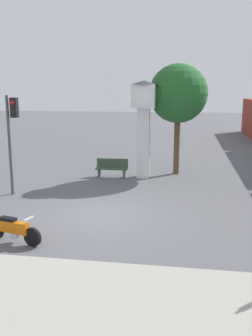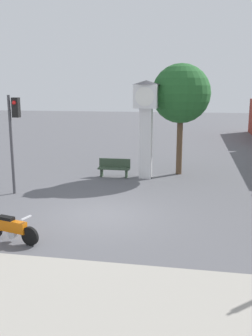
{
  "view_description": "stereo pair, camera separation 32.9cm",
  "coord_description": "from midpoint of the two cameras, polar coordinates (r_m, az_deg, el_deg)",
  "views": [
    {
      "loc": [
        2.82,
        -12.24,
        4.37
      ],
      "look_at": [
        0.66,
        1.26,
        1.47
      ],
      "focal_mm": 40.0,
      "sensor_mm": 36.0,
      "label": 1
    },
    {
      "loc": [
        3.14,
        -12.18,
        4.37
      ],
      "look_at": [
        0.66,
        1.26,
        1.47
      ],
      "focal_mm": 40.0,
      "sensor_mm": 36.0,
      "label": 2
    }
  ],
  "objects": [
    {
      "name": "motorcycle",
      "position": [
        11.45,
        -17.6,
        -8.92
      ],
      "size": [
        1.85,
        0.62,
        0.83
      ],
      "rotation": [
        0.0,
        0.0,
        -0.25
      ],
      "color": "black",
      "rests_on": "ground_plane"
    },
    {
      "name": "bench",
      "position": [
        18.87,
        -2.65,
        0.09
      ],
      "size": [
        1.6,
        0.44,
        0.92
      ],
      "color": "#384C38",
      "rests_on": "ground_plane"
    },
    {
      "name": "sidewalk_strip",
      "position": [
        7.61,
        -17.26,
        -23.24
      ],
      "size": [
        36.0,
        6.0,
        0.1
      ],
      "color": "#9E998E",
      "rests_on": "ground_plane"
    },
    {
      "name": "ground_plane",
      "position": [
        13.31,
        -4.42,
        -7.24
      ],
      "size": [
        120.0,
        120.0,
        0.0
      ],
      "primitive_type": "plane",
      "color": "#56565B"
    },
    {
      "name": "street_tree",
      "position": [
        19.36,
        7.46,
        11.12
      ],
      "size": [
        2.97,
        2.97,
        5.63
      ],
      "color": "brown",
      "rests_on": "ground_plane"
    },
    {
      "name": "traffic_light",
      "position": [
        16.07,
        -17.56,
        5.96
      ],
      "size": [
        0.5,
        0.35,
        4.13
      ],
      "color": "#47474C",
      "rests_on": "ground_plane"
    },
    {
      "name": "clock_tower",
      "position": [
        18.4,
        2.2,
        8.23
      ],
      "size": [
        1.34,
        1.34,
        4.77
      ],
      "color": "white",
      "rests_on": "ground_plane"
    }
  ]
}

